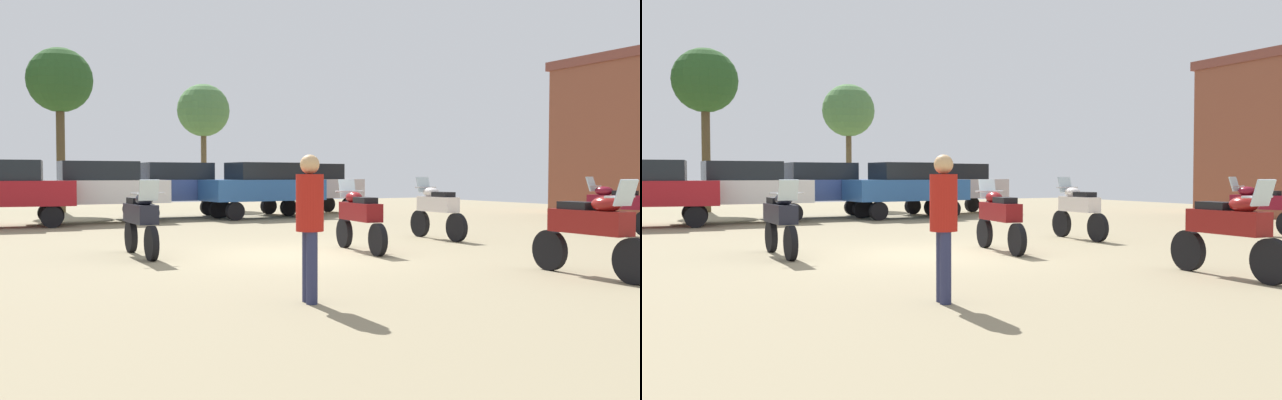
{
  "view_description": "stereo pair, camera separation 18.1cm",
  "coord_description": "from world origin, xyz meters",
  "views": [
    {
      "loc": [
        -5.81,
        -11.84,
        1.58
      ],
      "look_at": [
        2.79,
        4.23,
        0.9
      ],
      "focal_mm": 37.95,
      "sensor_mm": 36.0,
      "label": 1
    },
    {
      "loc": [
        -5.65,
        -11.92,
        1.58
      ],
      "look_at": [
        2.79,
        4.23,
        0.9
      ],
      "focal_mm": 37.95,
      "sensor_mm": 36.0,
      "label": 2
    }
  ],
  "objects": [
    {
      "name": "motorcycle_5",
      "position": [
        -2.76,
        1.11,
        0.75
      ],
      "size": [
        0.62,
        2.21,
        1.48
      ],
      "rotation": [
        0.0,
        0.0,
        3.15
      ],
      "color": "black",
      "rests_on": "ground"
    },
    {
      "name": "car_4",
      "position": [
        6.57,
        12.23,
        1.19
      ],
      "size": [
        4.5,
        2.37,
        2.0
      ],
      "rotation": [
        0.0,
        0.0,
        1.71
      ],
      "color": "black",
      "rests_on": "ground"
    },
    {
      "name": "car_5",
      "position": [
        -4.76,
        10.24,
        1.19
      ],
      "size": [
        4.5,
        2.36,
        2.0
      ],
      "rotation": [
        0.0,
        0.0,
        1.44
      ],
      "color": "black",
      "rests_on": "ground"
    },
    {
      "name": "car_6",
      "position": [
        3.89,
        10.65,
        1.19
      ],
      "size": [
        4.42,
        2.12,
        2.0
      ],
      "rotation": [
        0.0,
        0.0,
        1.65
      ],
      "color": "black",
      "rests_on": "ground"
    },
    {
      "name": "car_3",
      "position": [
        1.19,
        12.32,
        1.19
      ],
      "size": [
        4.31,
        1.82,
        2.0
      ],
      "rotation": [
        0.0,
        0.0,
        1.58
      ],
      "color": "black",
      "rests_on": "ground"
    },
    {
      "name": "motorcycle_4",
      "position": [
        1.37,
        -0.13,
        0.74
      ],
      "size": [
        0.64,
        2.27,
        1.47
      ],
      "rotation": [
        0.0,
        0.0,
        -0.12
      ],
      "color": "black",
      "rests_on": "ground"
    },
    {
      "name": "ground_plane",
      "position": [
        0.0,
        0.0,
        0.01
      ],
      "size": [
        44.0,
        52.0,
        0.02
      ],
      "color": "gray"
    },
    {
      "name": "motorcycle_3",
      "position": [
        2.66,
        -4.75,
        0.76
      ],
      "size": [
        0.62,
        2.26,
        1.5
      ],
      "rotation": [
        0.0,
        0.0,
        3.12
      ],
      "color": "black",
      "rests_on": "ground"
    },
    {
      "name": "tree_3",
      "position": [
        4.35,
        18.71,
        4.56
      ],
      "size": [
        2.44,
        2.44,
        5.81
      ],
      "color": "brown",
      "rests_on": "ground"
    },
    {
      "name": "motorcycle_2",
      "position": [
        9.19,
        -0.01,
        0.77
      ],
      "size": [
        0.75,
        2.29,
        1.51
      ],
      "rotation": [
        0.0,
        0.0,
        0.22
      ],
      "color": "black",
      "rests_on": "ground"
    },
    {
      "name": "person_1",
      "position": [
        -2.06,
        -4.57,
        1.08
      ],
      "size": [
        0.4,
        0.4,
        1.81
      ],
      "rotation": [
        0.0,
        0.0,
        4.53
      ],
      "color": "#282C4E",
      "rests_on": "ground"
    },
    {
      "name": "motorcycle_6",
      "position": [
        4.42,
        1.25,
        0.76
      ],
      "size": [
        0.62,
        2.14,
        1.51
      ],
      "rotation": [
        0.0,
        0.0,
        -0.02
      ],
      "color": "black",
      "rests_on": "ground"
    },
    {
      "name": "car_1",
      "position": [
        -1.82,
        10.86,
        1.19
      ],
      "size": [
        4.32,
        1.85,
        2.0
      ],
      "rotation": [
        0.0,
        0.0,
        1.56
      ],
      "color": "black",
      "rests_on": "ground"
    },
    {
      "name": "tree_2",
      "position": [
        -2.06,
        17.96,
        5.41
      ],
      "size": [
        2.66,
        2.66,
        6.81
      ],
      "color": "#4E3F26",
      "rests_on": "ground"
    }
  ]
}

